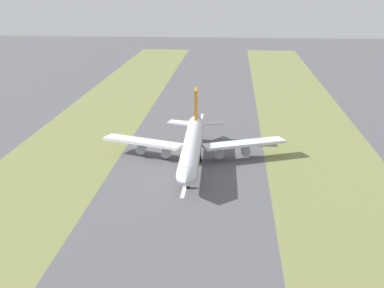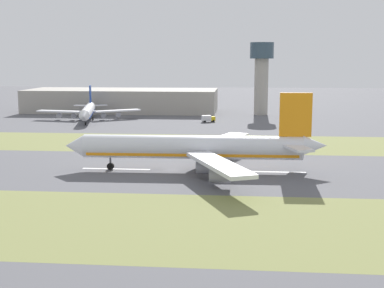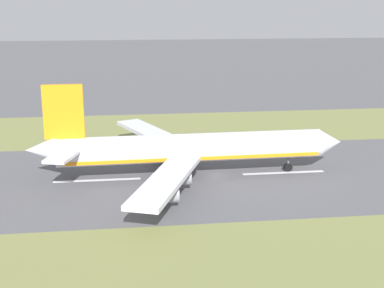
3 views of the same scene
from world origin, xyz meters
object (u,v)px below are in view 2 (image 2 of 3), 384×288
Objects in this scene: airplane_parked_apron at (88,111)px; service_truck at (208,118)px; terminal_building at (122,100)px; airplane_main_jet at (199,148)px; control_tower at (262,70)px.

airplane_parked_apron is 56.04m from service_truck.
airplane_main_jet is at bearing -160.42° from terminal_building.
airplane_parked_apron is (-43.58, 6.46, -1.42)m from terminal_building.
airplane_main_jet reaches higher than service_truck.
service_truck is (106.43, 4.29, -4.36)m from airplane_main_jet.
service_truck is at bearing -91.25° from airplane_parked_apron.
airplane_parked_apron reaches higher than terminal_building.
airplane_parked_apron is (-33.70, 80.86, -17.96)m from control_tower.
terminal_building is at bearing -8.43° from airplane_parked_apron.
service_truck is (-34.92, 24.91, -20.90)m from control_tower.
airplane_parked_apron is at bearing 88.75° from service_truck.
control_tower is (-9.88, -74.40, 16.54)m from terminal_building.
airplane_parked_apron is at bearing 112.63° from control_tower.
control_tower is 5.75× the size of service_truck.
terminal_building is 44.08m from airplane_parked_apron.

